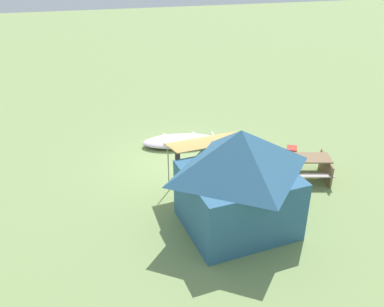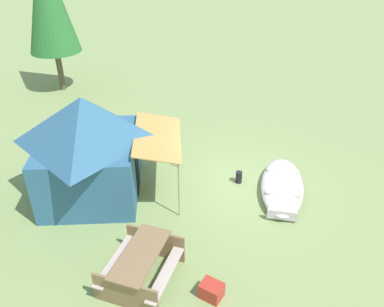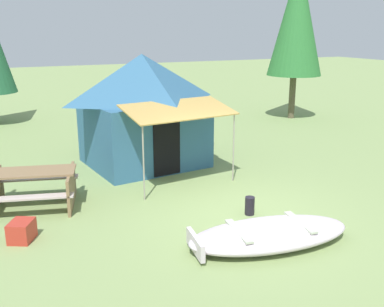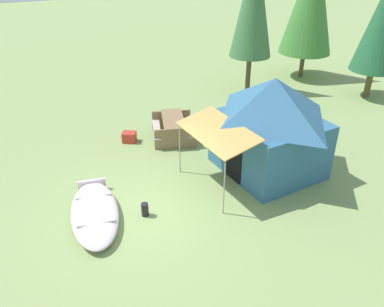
{
  "view_description": "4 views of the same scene",
  "coord_description": "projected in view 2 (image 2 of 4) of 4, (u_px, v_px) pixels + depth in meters",
  "views": [
    {
      "loc": [
        3.17,
        13.2,
        7.42
      ],
      "look_at": [
        0.12,
        1.76,
        1.29
      ],
      "focal_mm": 38.65,
      "sensor_mm": 36.0,
      "label": 1
    },
    {
      "loc": [
        -9.95,
        0.61,
        7.11
      ],
      "look_at": [
        -0.25,
        1.19,
        1.23
      ],
      "focal_mm": 37.2,
      "sensor_mm": 36.0,
      "label": 2
    },
    {
      "loc": [
        -4.52,
        -7.33,
        3.67
      ],
      "look_at": [
        -0.65,
        0.84,
        1.12
      ],
      "focal_mm": 41.52,
      "sensor_mm": 36.0,
      "label": 3
    },
    {
      "loc": [
        8.41,
        -2.4,
        6.7
      ],
      "look_at": [
        -0.36,
        1.37,
        1.3
      ],
      "focal_mm": 36.94,
      "sensor_mm": 36.0,
      "label": 4
    }
  ],
  "objects": [
    {
      "name": "fuel_can",
      "position": [
        239.0,
        177.0,
        12.17
      ],
      "size": [
        0.24,
        0.24,
        0.38
      ],
      "primitive_type": "cylinder",
      "rotation": [
        0.0,
        0.0,
        3.42
      ],
      "color": "black",
      "rests_on": "ground_plane"
    },
    {
      "name": "cooler_box",
      "position": [
        211.0,
        290.0,
        8.52
      ],
      "size": [
        0.56,
        0.6,
        0.37
      ],
      "primitive_type": "cube",
      "rotation": [
        0.0,
        0.0,
        1.08
      ],
      "color": "#B83224",
      "rests_on": "ground_plane"
    },
    {
      "name": "picnic_table",
      "position": [
        141.0,
        263.0,
        8.77
      ],
      "size": [
        2.11,
        1.89,
        0.8
      ],
      "color": "olive",
      "rests_on": "ground_plane"
    },
    {
      "name": "ground_plane",
      "position": [
        231.0,
        185.0,
        12.15
      ],
      "size": [
        80.0,
        80.0,
        0.0
      ],
      "primitive_type": "plane",
      "color": "#829A5B"
    },
    {
      "name": "beached_rowboat",
      "position": [
        282.0,
        186.0,
        11.76
      ],
      "size": [
        3.13,
        1.63,
        0.38
      ],
      "color": "silver",
      "rests_on": "ground_plane"
    },
    {
      "name": "canvas_cabin_tent",
      "position": [
        88.0,
        146.0,
        11.04
      ],
      "size": [
        3.45,
        4.3,
        3.04
      ],
      "color": "#316288",
      "rests_on": "ground_plane"
    }
  ]
}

